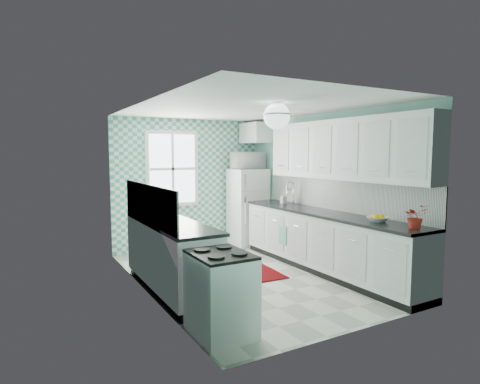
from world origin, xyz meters
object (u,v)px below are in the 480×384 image
ceiling_light (277,116)px  sink (285,205)px  fruit_bowl (378,219)px  fridge (248,207)px  potted_plant (416,216)px  microwave (248,161)px  stove (221,292)px

ceiling_light → sink: 2.35m
ceiling_light → fruit_bowl: size_ratio=1.29×
ceiling_light → fridge: (1.11, 2.61, -1.56)m
sink → potted_plant: size_ratio=1.77×
fridge → microwave: size_ratio=2.53×
fridge → ceiling_light: bearing=-110.4°
potted_plant → microwave: bearing=91.4°
potted_plant → ceiling_light: bearing=135.0°
stove → fridge: bearing=59.4°
ceiling_light → stove: (-1.20, -0.77, -1.89)m
sink → fruit_bowl: sink is taller
fruit_bowl → microwave: 3.32m
sink → potted_plant: bearing=-89.3°
ceiling_light → fridge: bearing=67.0°
fruit_bowl → potted_plant: size_ratio=0.90×
ceiling_light → microwave: (1.11, 2.61, -0.62)m
sink → microwave: bearing=95.5°
potted_plant → fruit_bowl: bearing=90.0°
fridge → sink: (0.09, -1.15, 0.16)m
potted_plant → microwave: microwave is taller
ceiling_light → potted_plant: 2.10m
fridge → sink: 1.17m
fridge → potted_plant: size_ratio=5.11×
stove → potted_plant: bearing=-6.5°
potted_plant → microwave: 3.86m
fridge → potted_plant: (0.09, -3.81, 0.32)m
fridge → microwave: microwave is taller
fridge → microwave: 0.93m
fridge → microwave: (0.00, 0.00, 0.93)m
ceiling_light → fridge: size_ratio=0.23×
stove → fruit_bowl: 2.46m
stove → potted_plant: (2.40, -0.43, 0.65)m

